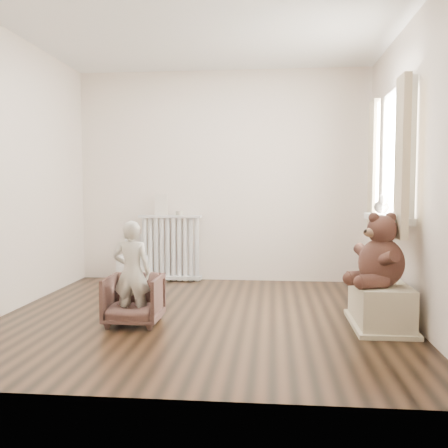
# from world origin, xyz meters

# --- Properties ---
(floor) EXTENTS (3.60, 3.60, 0.01)m
(floor) POSITION_xyz_m (0.00, 0.00, 0.00)
(floor) COLOR black
(floor) RESTS_ON ground
(ceiling) EXTENTS (3.60, 3.60, 0.01)m
(ceiling) POSITION_xyz_m (0.00, 0.00, 2.60)
(ceiling) COLOR white
(ceiling) RESTS_ON ground
(back_wall) EXTENTS (3.60, 0.02, 2.60)m
(back_wall) POSITION_xyz_m (0.00, 1.80, 1.30)
(back_wall) COLOR white
(back_wall) RESTS_ON ground
(front_wall) EXTENTS (3.60, 0.02, 2.60)m
(front_wall) POSITION_xyz_m (0.00, -1.80, 1.30)
(front_wall) COLOR white
(front_wall) RESTS_ON ground
(left_wall) EXTENTS (0.02, 3.60, 2.60)m
(left_wall) POSITION_xyz_m (-1.80, 0.00, 1.30)
(left_wall) COLOR white
(left_wall) RESTS_ON ground
(right_wall) EXTENTS (0.02, 3.60, 2.60)m
(right_wall) POSITION_xyz_m (1.80, 0.00, 1.30)
(right_wall) COLOR white
(right_wall) RESTS_ON ground
(window) EXTENTS (0.03, 0.90, 1.10)m
(window) POSITION_xyz_m (1.76, 0.30, 1.45)
(window) COLOR white
(window) RESTS_ON right_wall
(window_sill) EXTENTS (0.22, 1.10, 0.06)m
(window_sill) POSITION_xyz_m (1.67, 0.30, 0.87)
(window_sill) COLOR silver
(window_sill) RESTS_ON right_wall
(curtain_left) EXTENTS (0.06, 0.26, 1.30)m
(curtain_left) POSITION_xyz_m (1.65, -0.27, 1.39)
(curtain_left) COLOR beige
(curtain_left) RESTS_ON right_wall
(curtain_right) EXTENTS (0.06, 0.26, 1.30)m
(curtain_right) POSITION_xyz_m (1.65, 0.87, 1.39)
(curtain_right) COLOR beige
(curtain_right) RESTS_ON right_wall
(radiator) EXTENTS (0.78, 0.15, 0.82)m
(radiator) POSITION_xyz_m (-0.64, 1.68, 0.39)
(radiator) COLOR silver
(radiator) RESTS_ON floor
(paper_doll) EXTENTS (0.16, 0.01, 0.26)m
(paper_doll) POSITION_xyz_m (-0.75, 1.68, 0.95)
(paper_doll) COLOR beige
(paper_doll) RESTS_ON radiator
(tin_a) EXTENTS (0.09, 0.09, 0.05)m
(tin_a) POSITION_xyz_m (-0.52, 1.68, 0.85)
(tin_a) COLOR #A59E8C
(tin_a) RESTS_ON radiator
(toy_vanity) EXTENTS (0.37, 0.26, 0.57)m
(toy_vanity) POSITION_xyz_m (-1.11, 1.65, 0.28)
(toy_vanity) COLOR silver
(toy_vanity) RESTS_ON floor
(armchair) EXTENTS (0.45, 0.47, 0.42)m
(armchair) POSITION_xyz_m (-0.54, -0.34, 0.21)
(armchair) COLOR brown
(armchair) RESTS_ON floor
(child) EXTENTS (0.32, 0.21, 0.86)m
(child) POSITION_xyz_m (-0.54, -0.39, 0.45)
(child) COLOR beige
(child) RESTS_ON armchair
(toy_bench) EXTENTS (0.41, 0.77, 0.36)m
(toy_bench) POSITION_xyz_m (1.52, -0.19, 0.20)
(toy_bench) COLOR beige
(toy_bench) RESTS_ON floor
(teddy_bear) EXTENTS (0.57, 0.51, 0.58)m
(teddy_bear) POSITION_xyz_m (1.50, -0.31, 0.67)
(teddy_bear) COLOR #381F18
(teddy_bear) RESTS_ON toy_bench
(plush_cat) EXTENTS (0.14, 0.23, 0.19)m
(plush_cat) POSITION_xyz_m (1.66, 0.50, 1.00)
(plush_cat) COLOR gray
(plush_cat) RESTS_ON window_sill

